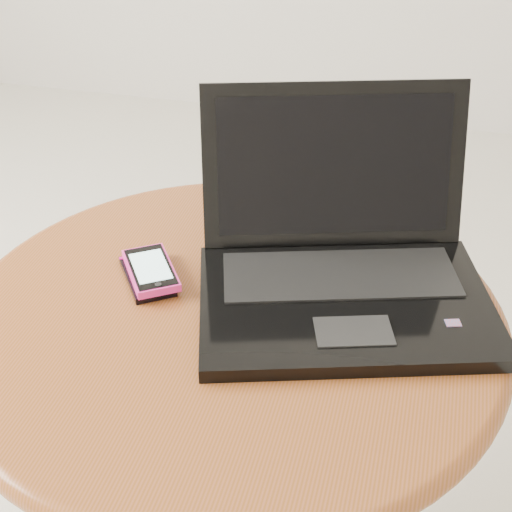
# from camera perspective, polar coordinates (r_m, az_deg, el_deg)

# --- Properties ---
(table) EXTENTS (0.68, 0.68, 0.54)m
(table) POSITION_cam_1_polar(r_m,az_deg,el_deg) (1.01, -1.82, -9.13)
(table) COLOR #4F2D11
(table) RESTS_ON ground
(laptop) EXTENTS (0.42, 0.39, 0.23)m
(laptop) POSITION_cam_1_polar(r_m,az_deg,el_deg) (0.95, 6.43, -0.44)
(laptop) COLOR black
(laptop) RESTS_ON table
(phone_black) EXTENTS (0.10, 0.11, 0.01)m
(phone_black) POSITION_cam_1_polar(r_m,az_deg,el_deg) (0.99, -8.16, -1.50)
(phone_black) COLOR black
(phone_black) RESTS_ON table
(phone_pink) EXTENTS (0.10, 0.12, 0.01)m
(phone_pink) POSITION_cam_1_polar(r_m,az_deg,el_deg) (0.99, -7.89, -1.04)
(phone_pink) COLOR #FF2E9E
(phone_pink) RESTS_ON phone_black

